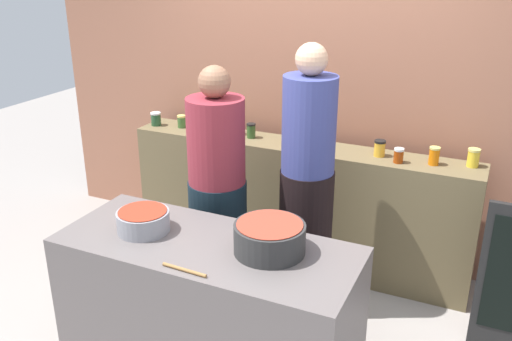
# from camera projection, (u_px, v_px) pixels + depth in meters

# --- Properties ---
(ground) EXTENTS (12.00, 12.00, 0.00)m
(ground) POSITION_uv_depth(u_px,v_px,m) (233.00, 337.00, 3.62)
(ground) COLOR gray
(storefront_wall) EXTENTS (4.80, 0.12, 3.00)m
(storefront_wall) POSITION_uv_depth(u_px,v_px,m) (316.00, 70.00, 4.29)
(storefront_wall) COLOR #9E644C
(storefront_wall) RESTS_ON ground
(display_shelf) EXTENTS (2.70, 0.36, 0.99)m
(display_shelf) POSITION_uv_depth(u_px,v_px,m) (296.00, 204.00, 4.37)
(display_shelf) COLOR brown
(display_shelf) RESTS_ON ground
(prep_table) EXTENTS (1.70, 0.70, 0.85)m
(prep_table) POSITION_uv_depth(u_px,v_px,m) (209.00, 308.00, 3.21)
(prep_table) COLOR #605958
(prep_table) RESTS_ON ground
(preserve_jar_0) EXTENTS (0.09, 0.09, 0.11)m
(preserve_jar_0) POSITION_uv_depth(u_px,v_px,m) (156.00, 119.00, 4.64)
(preserve_jar_0) COLOR #234A2A
(preserve_jar_0) RESTS_ON display_shelf
(preserve_jar_1) EXTENTS (0.07, 0.07, 0.10)m
(preserve_jar_1) POSITION_uv_depth(u_px,v_px,m) (182.00, 121.00, 4.58)
(preserve_jar_1) COLOR #3A602D
(preserve_jar_1) RESTS_ON display_shelf
(preserve_jar_2) EXTENTS (0.08, 0.08, 0.12)m
(preserve_jar_2) POSITION_uv_depth(u_px,v_px,m) (235.00, 127.00, 4.40)
(preserve_jar_2) COLOR #394C26
(preserve_jar_2) RESTS_ON display_shelf
(preserve_jar_3) EXTENTS (0.07, 0.07, 0.12)m
(preserve_jar_3) POSITION_uv_depth(u_px,v_px,m) (251.00, 131.00, 4.32)
(preserve_jar_3) COLOR #2F5023
(preserve_jar_3) RESTS_ON display_shelf
(preserve_jar_4) EXTENTS (0.08, 0.08, 0.12)m
(preserve_jar_4) POSITION_uv_depth(u_px,v_px,m) (293.00, 137.00, 4.17)
(preserve_jar_4) COLOR #B93313
(preserve_jar_4) RESTS_ON display_shelf
(preserve_jar_5) EXTENTS (0.08, 0.08, 0.12)m
(preserve_jar_5) POSITION_uv_depth(u_px,v_px,m) (380.00, 148.00, 3.93)
(preserve_jar_5) COLOR gold
(preserve_jar_5) RESTS_ON display_shelf
(preserve_jar_6) EXTENTS (0.07, 0.07, 0.10)m
(preserve_jar_6) POSITION_uv_depth(u_px,v_px,m) (399.00, 155.00, 3.81)
(preserve_jar_6) COLOR #94350A
(preserve_jar_6) RESTS_ON display_shelf
(preserve_jar_7) EXTENTS (0.07, 0.07, 0.13)m
(preserve_jar_7) POSITION_uv_depth(u_px,v_px,m) (434.00, 156.00, 3.77)
(preserve_jar_7) COLOR orange
(preserve_jar_7) RESTS_ON display_shelf
(preserve_jar_8) EXTENTS (0.08, 0.08, 0.13)m
(preserve_jar_8) POSITION_uv_depth(u_px,v_px,m) (473.00, 158.00, 3.73)
(preserve_jar_8) COLOR yellow
(preserve_jar_8) RESTS_ON display_shelf
(cooking_pot_left) EXTENTS (0.30, 0.30, 0.13)m
(cooking_pot_left) POSITION_uv_depth(u_px,v_px,m) (143.00, 221.00, 3.18)
(cooking_pot_left) COLOR gray
(cooking_pot_left) RESTS_ON prep_table
(cooking_pot_center) EXTENTS (0.39, 0.39, 0.17)m
(cooking_pot_center) POSITION_uv_depth(u_px,v_px,m) (270.00, 238.00, 2.95)
(cooking_pot_center) COLOR #2D2D2D
(cooking_pot_center) RESTS_ON prep_table
(wooden_spoon) EXTENTS (0.26, 0.03, 0.02)m
(wooden_spoon) POSITION_uv_depth(u_px,v_px,m) (184.00, 270.00, 2.79)
(wooden_spoon) COLOR #9E703D
(wooden_spoon) RESTS_ON prep_table
(cook_with_tongs) EXTENTS (0.39, 0.39, 1.70)m
(cook_with_tongs) POSITION_uv_depth(u_px,v_px,m) (218.00, 204.00, 3.74)
(cook_with_tongs) COLOR black
(cook_with_tongs) RESTS_ON ground
(cook_in_cap) EXTENTS (0.36, 0.36, 1.85)m
(cook_in_cap) POSITION_uv_depth(u_px,v_px,m) (307.00, 196.00, 3.66)
(cook_in_cap) COLOR black
(cook_in_cap) RESTS_ON ground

